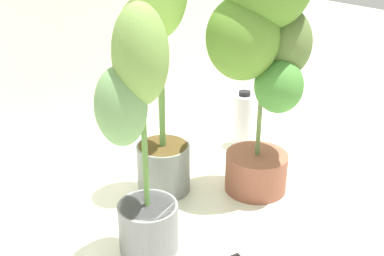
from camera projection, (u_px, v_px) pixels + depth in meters
ground_plane at (186, 202)px, 1.82m from camera, size 8.00×8.00×0.00m
potted_plant_center at (156, 56)px, 1.67m from camera, size 0.32×0.27×0.97m
potted_plant_front_left at (139, 131)px, 1.39m from camera, size 0.28×0.24×0.80m
potted_plant_front_right at (263, 38)px, 1.65m from camera, size 0.46×0.38×0.98m
nutrient_bottle at (243, 120)px, 2.20m from camera, size 0.10×0.10×0.27m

